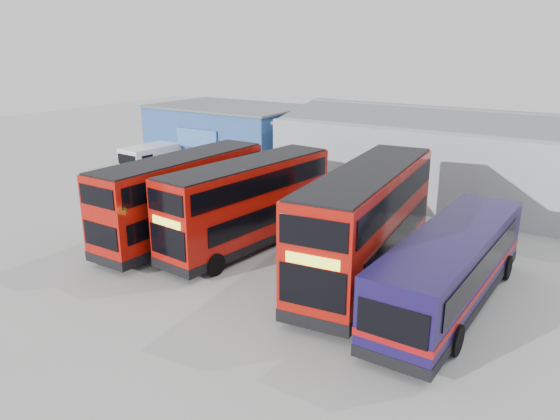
# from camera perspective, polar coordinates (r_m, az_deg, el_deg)

# --- Properties ---
(ground_plane) EXTENTS (120.00, 120.00, 0.00)m
(ground_plane) POSITION_cam_1_polar(r_m,az_deg,el_deg) (24.52, -5.50, -7.39)
(ground_plane) COLOR gray
(ground_plane) RESTS_ON ground
(office_block) EXTENTS (12.30, 8.32, 5.12)m
(office_block) POSITION_cam_1_polar(r_m,az_deg,el_deg) (45.72, -5.24, 7.67)
(office_block) COLOR navy
(office_block) RESTS_ON ground
(maintenance_shed) EXTENTS (30.50, 12.00, 5.89)m
(maintenance_shed) POSITION_cam_1_polar(r_m,az_deg,el_deg) (38.49, 23.57, 4.48)
(maintenance_shed) COLOR #9298A0
(maintenance_shed) RESTS_ON ground
(double_decker_left) EXTENTS (2.81, 10.74, 4.52)m
(double_decker_left) POSITION_cam_1_polar(r_m,az_deg,el_deg) (29.05, -10.11, 1.14)
(double_decker_left) COLOR #A31009
(double_decker_left) RESTS_ON ground
(double_decker_centre) EXTENTS (3.52, 10.75, 4.47)m
(double_decker_centre) POSITION_cam_1_polar(r_m,az_deg,el_deg) (27.63, -3.35, 0.49)
(double_decker_centre) COLOR #A31009
(double_decker_centre) RESTS_ON ground
(double_decker_right) EXTENTS (4.19, 12.06, 5.00)m
(double_decker_right) POSITION_cam_1_polar(r_m,az_deg,el_deg) (24.09, 8.97, -1.61)
(double_decker_right) COLOR #A31009
(double_decker_right) RESTS_ON ground
(single_decker_blue) EXTENTS (2.99, 11.79, 3.18)m
(single_decker_blue) POSITION_cam_1_polar(r_m,az_deg,el_deg) (22.55, 17.41, -6.05)
(single_decker_blue) COLOR #110E3F
(single_decker_blue) RESTS_ON ground
(panel_van) EXTENTS (2.66, 5.72, 2.45)m
(panel_van) POSITION_cam_1_polar(r_m,az_deg,el_deg) (43.87, -12.82, 5.28)
(panel_van) COLOR silver
(panel_van) RESTS_ON ground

